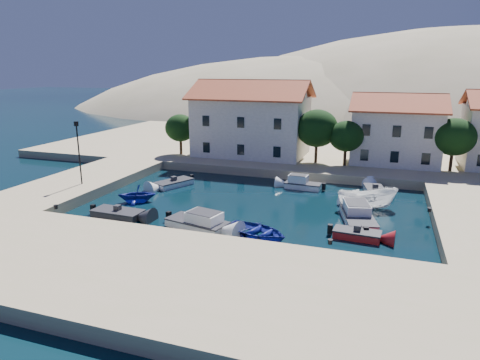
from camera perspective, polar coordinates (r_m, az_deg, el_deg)
name	(u,v)px	position (r m, az deg, el deg)	size (l,w,h in m)	color
ground	(213,247)	(30.60, -3.58, -8.88)	(400.00, 400.00, 0.00)	black
quay_south	(173,279)	(25.50, -8.90, -12.88)	(52.00, 12.00, 1.00)	tan
quay_west	(83,182)	(48.12, -20.17, -0.29)	(8.00, 20.00, 1.00)	tan
quay_north	(322,148)	(65.51, 10.92, 4.17)	(80.00, 36.00, 1.00)	tan
hills	(413,178)	(153.95, 22.09, 0.28)	(254.00, 176.00, 99.00)	tan
building_left	(252,117)	(56.77, 1.59, 8.38)	(14.70, 9.45, 9.70)	beige
building_mid	(396,128)	(55.29, 20.13, 6.57)	(10.50, 8.40, 8.30)	beige
trees	(330,132)	(52.21, 11.87, 6.29)	(37.30, 5.30, 6.45)	#382314
lamppost	(78,147)	(44.80, -20.75, 4.17)	(0.35, 0.25, 6.22)	black
bollards	(266,218)	(32.72, 3.55, -5.10)	(29.36, 9.56, 0.30)	black
motorboat_grey_sw	(118,214)	(37.65, -15.97, -4.35)	(4.41, 2.06, 1.25)	#2E2E32
cabin_cruiser_south	(197,222)	(33.99, -5.74, -5.59)	(5.36, 3.21, 1.60)	white
rowboat_south	(256,236)	(32.46, 2.17, -7.43)	(3.60, 5.03, 1.04)	navy
motorboat_red_se	(357,235)	(32.99, 15.33, -7.04)	(3.50, 1.75, 1.25)	maroon
cabin_cruiser_east	(358,216)	(36.41, 15.45, -4.67)	(3.58, 6.01, 1.60)	white
boat_east	(367,209)	(39.96, 16.52, -3.72)	(2.04, 5.41, 2.09)	white
motorboat_white_ne	(375,191)	(44.76, 17.56, -1.43)	(2.54, 4.09, 1.25)	white
rowboat_west	(137,202)	(41.49, -13.52, -2.83)	(2.96, 3.43, 1.81)	navy
motorboat_white_west	(174,183)	(46.11, -8.79, -0.44)	(3.44, 4.59, 1.25)	white
cabin_cruiser_north	(303,184)	(45.05, 8.39, -0.55)	(3.80, 1.75, 1.60)	white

